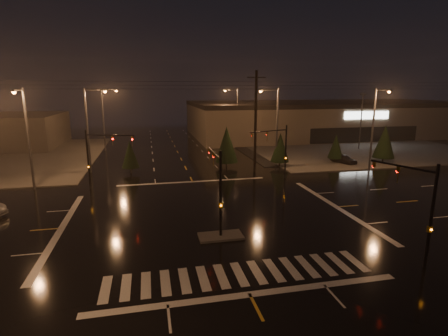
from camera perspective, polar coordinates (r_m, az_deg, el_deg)
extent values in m
plane|color=black|center=(27.95, -2.24, -7.95)|extent=(140.00, 140.00, 0.00)
cube|color=#47453F|center=(66.31, 19.24, 3.51)|extent=(36.00, 36.00, 0.12)
cube|color=#47453F|center=(24.29, -0.55, -11.05)|extent=(3.00, 1.60, 0.15)
cube|color=beige|center=(19.97, 2.52, -16.89)|extent=(15.00, 2.60, 0.01)
cube|color=beige|center=(18.32, 4.22, -19.89)|extent=(16.00, 0.50, 0.01)
cube|color=beige|center=(38.33, -5.15, -2.23)|extent=(16.00, 0.50, 0.01)
cube|color=black|center=(67.45, 23.75, 3.27)|extent=(50.00, 24.00, 0.08)
cube|color=#766A54|center=(82.17, 16.61, 7.77)|extent=(60.00, 28.00, 7.00)
cube|color=black|center=(81.98, 16.76, 10.06)|extent=(60.20, 28.20, 0.80)
cube|color=white|center=(70.06, 22.27, 7.98)|extent=(9.00, 0.20, 1.40)
cube|color=black|center=(70.43, 22.00, 5.07)|extent=(22.00, 0.15, 2.80)
cylinder|color=black|center=(23.26, -0.57, -4.45)|extent=(0.18, 0.18, 6.00)
cylinder|color=black|center=(24.82, -1.64, 2.59)|extent=(0.12, 4.50, 0.12)
imported|color=#594707|center=(26.79, -2.45, 3.23)|extent=(0.16, 0.20, 1.00)
cube|color=#594707|center=(23.48, -0.56, -6.08)|extent=(0.25, 0.18, 0.35)
cylinder|color=black|center=(39.85, 10.03, 2.61)|extent=(0.18, 0.18, 6.00)
cylinder|color=black|center=(37.86, 7.35, 6.00)|extent=(4.74, 1.82, 0.12)
imported|color=#594707|center=(36.48, 4.61, 5.73)|extent=(0.24, 0.22, 1.00)
cube|color=#594707|center=(39.97, 9.99, 1.62)|extent=(0.25, 0.18, 0.35)
cylinder|color=black|center=(37.38, -21.32, 1.26)|extent=(0.18, 0.18, 6.00)
cylinder|color=black|center=(35.86, -18.12, 5.10)|extent=(4.74, 1.82, 0.12)
imported|color=#594707|center=(34.95, -14.78, 5.05)|extent=(0.24, 0.22, 1.00)
cube|color=#594707|center=(37.52, -21.23, 0.22)|extent=(0.25, 0.18, 0.35)
cylinder|color=black|center=(22.49, 30.76, -6.92)|extent=(0.18, 0.18, 6.00)
cylinder|color=black|center=(22.77, 27.03, 0.26)|extent=(1.48, 3.80, 0.12)
imported|color=#594707|center=(23.72, 23.31, 0.94)|extent=(0.22, 0.24, 1.00)
cube|color=#594707|center=(22.71, 30.56, -8.59)|extent=(0.25, 0.18, 0.35)
cylinder|color=#38383A|center=(44.58, -21.37, 5.59)|extent=(0.24, 0.24, 10.00)
cylinder|color=#38383A|center=(44.14, -20.31, 11.87)|extent=(2.40, 0.14, 0.14)
cube|color=#38383A|center=(44.01, -18.86, 11.91)|extent=(0.70, 0.30, 0.18)
sphere|color=orange|center=(44.01, -18.85, 11.75)|extent=(0.32, 0.32, 0.32)
cylinder|color=#38383A|center=(60.36, -19.10, 7.41)|extent=(0.24, 0.24, 10.00)
cylinder|color=#38383A|center=(60.04, -18.28, 12.04)|extent=(2.40, 0.14, 0.14)
cube|color=#38383A|center=(59.94, -17.21, 12.07)|extent=(0.70, 0.30, 0.18)
sphere|color=orange|center=(59.94, -17.20, 11.94)|extent=(0.32, 0.32, 0.32)
cylinder|color=#38383A|center=(44.99, 8.66, 6.38)|extent=(0.24, 0.24, 10.00)
cylinder|color=#38383A|center=(44.31, 7.38, 12.54)|extent=(2.40, 0.14, 0.14)
cube|color=#38383A|center=(43.96, 6.00, 12.51)|extent=(0.70, 0.30, 0.18)
sphere|color=orange|center=(43.96, 5.99, 12.34)|extent=(0.32, 0.32, 0.32)
cylinder|color=#38383A|center=(63.99, 2.22, 8.36)|extent=(0.24, 0.24, 10.00)
cylinder|color=#38383A|center=(63.51, 1.19, 12.67)|extent=(2.40, 0.14, 0.14)
cube|color=#38383A|center=(63.26, 0.19, 12.63)|extent=(0.70, 0.30, 0.18)
sphere|color=orange|center=(63.27, 0.19, 12.51)|extent=(0.32, 0.32, 0.32)
cylinder|color=#38383A|center=(39.29, -29.29, 3.99)|extent=(0.24, 0.24, 10.00)
cylinder|color=#38383A|center=(37.84, -30.60, 10.90)|extent=(0.14, 2.40, 0.14)
cube|color=#38383A|center=(36.79, -31.12, 10.76)|extent=(0.30, 0.70, 0.18)
sphere|color=orange|center=(36.79, -31.10, 10.56)|extent=(0.32, 0.32, 0.32)
cylinder|color=#38383A|center=(45.99, 23.09, 5.64)|extent=(0.24, 0.24, 10.00)
cylinder|color=#38383A|center=(44.76, 24.52, 11.53)|extent=(0.14, 2.40, 0.14)
cube|color=#38383A|center=(43.88, 25.38, 11.38)|extent=(0.30, 0.70, 0.18)
sphere|color=orange|center=(43.88, 25.37, 11.21)|extent=(0.32, 0.32, 0.32)
cylinder|color=black|center=(41.86, 5.17, 7.38)|extent=(0.32, 0.32, 12.00)
cube|color=black|center=(41.71, 5.31, 14.51)|extent=(2.20, 0.12, 0.12)
cylinder|color=black|center=(46.00, 9.05, 0.63)|extent=(0.18, 0.18, 0.70)
cone|color=black|center=(45.59, 9.15, 3.36)|extent=(2.39, 2.39, 3.74)
cylinder|color=black|center=(50.19, 17.63, 1.19)|extent=(0.18, 0.18, 0.70)
cone|color=black|center=(49.85, 17.78, 3.39)|extent=(2.05, 2.05, 3.20)
cylinder|color=black|center=(52.93, 24.49, 1.22)|extent=(0.18, 0.18, 0.70)
cone|color=black|center=(52.52, 24.75, 3.99)|extent=(2.88, 2.88, 4.50)
cylinder|color=black|center=(43.45, -14.94, -0.36)|extent=(0.18, 0.18, 0.70)
cone|color=black|center=(43.06, -15.09, 2.19)|extent=(2.07, 2.07, 3.24)
cylinder|color=black|center=(45.25, 0.42, 0.59)|extent=(0.18, 0.18, 0.70)
cone|color=black|center=(44.77, 0.42, 3.88)|extent=(2.92, 2.92, 4.56)
imported|color=black|center=(50.11, 18.96, 1.42)|extent=(2.67, 4.05, 1.28)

